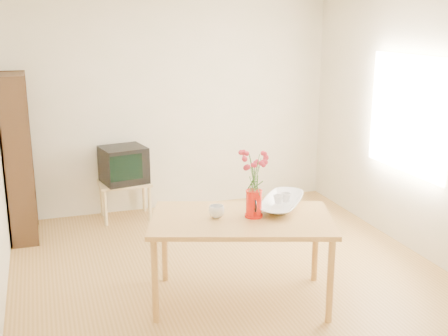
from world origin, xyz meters
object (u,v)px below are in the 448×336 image
object	(u,v)px
pitcher	(254,205)
television	(123,164)
bowl	(283,183)
mug	(217,212)
table	(242,226)

from	to	relation	value
pitcher	television	distance (m)	2.48
bowl	television	distance (m)	2.47
television	bowl	bearing A→B (deg)	-75.61
bowl	television	xyz separation A→B (m)	(-1.06, 2.22, -0.29)
mug	television	size ratio (longest dim) A/B	0.23
pitcher	television	world-z (taller)	pitcher
bowl	television	bearing A→B (deg)	115.55
table	bowl	distance (m)	0.54
bowl	television	size ratio (longest dim) A/B	0.82
table	pitcher	distance (m)	0.21
table	television	bearing A→B (deg)	123.31
mug	bowl	bearing A→B (deg)	-171.75
table	bowl	size ratio (longest dim) A/B	3.60
table	mug	bearing A→B (deg)	178.74
mug	television	distance (m)	2.33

